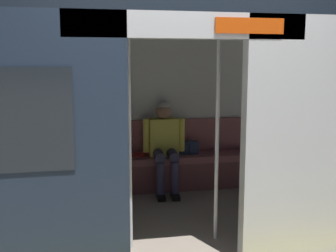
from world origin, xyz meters
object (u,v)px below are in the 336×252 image
(train_car, at_px, (155,86))
(grab_pole_door, at_px, (129,139))
(person_seated, at_px, (165,140))
(bench_seat, at_px, (147,165))
(handbag, at_px, (188,148))
(grab_pole_far, at_px, (217,135))
(book, at_px, (139,155))

(train_car, distance_m, grab_pole_door, 0.90)
(grab_pole_door, bearing_deg, person_seated, -111.41)
(bench_seat, bearing_deg, train_car, 86.41)
(bench_seat, bearing_deg, handbag, -174.27)
(handbag, xyz_separation_m, grab_pole_far, (0.16, 1.69, 0.49))
(person_seated, xyz_separation_m, grab_pole_door, (0.64, 1.63, 0.35))
(bench_seat, xyz_separation_m, grab_pole_far, (-0.41, 1.64, 0.68))
(person_seated, height_order, grab_pole_far, grab_pole_far)
(bench_seat, bearing_deg, grab_pole_door, 76.15)
(train_car, xyz_separation_m, grab_pole_far, (-0.48, 0.67, -0.42))
(bench_seat, bearing_deg, person_seated, 166.90)
(train_car, height_order, grab_pole_door, train_car)
(bench_seat, distance_m, grab_pole_door, 1.86)
(person_seated, height_order, book, person_seated)
(book, bearing_deg, person_seated, -172.87)
(grab_pole_door, bearing_deg, book, -100.19)
(person_seated, relative_size, book, 5.40)
(person_seated, bearing_deg, handbag, -162.51)
(grab_pole_door, bearing_deg, grab_pole_far, -176.99)
(train_car, relative_size, grab_pole_door, 3.11)
(book, bearing_deg, handbag, -153.05)
(train_car, xyz_separation_m, person_seated, (-0.28, -0.92, -0.77))
(handbag, bearing_deg, bench_seat, 5.73)
(bench_seat, relative_size, person_seated, 2.73)
(handbag, height_order, grab_pole_door, grab_pole_door)
(book, bearing_deg, grab_pole_door, 108.10)
(person_seated, bearing_deg, book, -21.16)
(bench_seat, bearing_deg, grab_pole_far, 104.21)
(train_car, bearing_deg, bench_seat, -93.59)
(grab_pole_door, bearing_deg, train_car, -116.38)
(person_seated, bearing_deg, grab_pole_door, 68.59)
(handbag, xyz_separation_m, grab_pole_door, (0.99, 1.74, 0.49))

